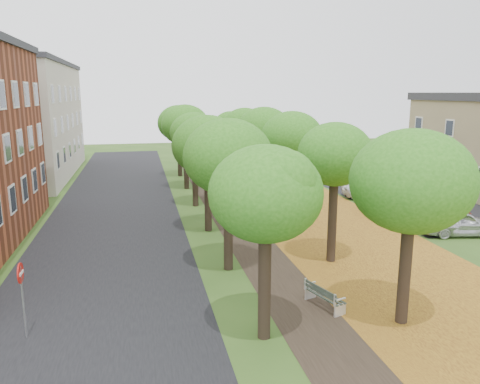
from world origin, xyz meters
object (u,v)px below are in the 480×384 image
car_silver (460,222)px  car_grey (404,199)px  car_white (374,189)px  bench (324,296)px  car_red (433,211)px  street_sign (21,283)px

car_silver → car_grey: bearing=11.1°
car_white → bench: bearing=156.9°
bench → car_white: (10.56, 16.21, 0.21)m
car_red → car_silver: bearing=168.7°
car_red → car_white: (0.00, 7.09, -0.11)m
car_white → car_silver: bearing=-170.0°
street_sign → car_red: street_sign is taller
car_silver → bench: bearing=133.4°
car_red → street_sign: bearing=102.7°
street_sign → car_silver: bearing=18.6°
car_red → car_white: bearing=-11.3°
car_grey → car_white: car_grey is taller
bench → car_white: bearing=-50.9°
car_white → street_sign: bearing=138.3°
bench → car_silver: 12.50m
car_grey → car_red: bearing=167.0°
car_silver → street_sign: bearing=119.2°
car_silver → car_red: car_red is taller
car_grey → bench: bearing=126.1°
street_sign → car_white: street_sign is taller
car_red → car_white: 7.09m
bench → street_sign: bearing=72.2°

